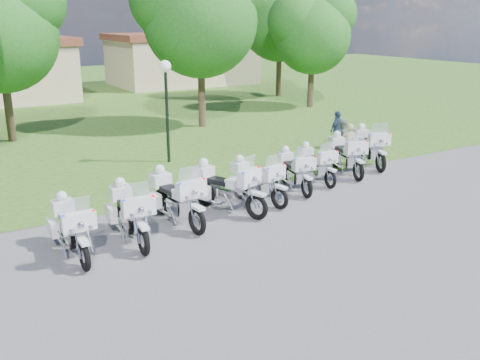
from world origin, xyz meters
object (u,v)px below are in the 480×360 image
motorcycle_0 (71,227)px  motorcycle_5 (294,170)px  motorcycle_2 (175,196)px  motorcycle_6 (316,163)px  bystander_b (341,139)px  motorcycle_1 (130,212)px  motorcycle_4 (256,180)px  motorcycle_8 (369,146)px  motorcycle_3 (225,187)px  lamp_post (166,86)px  motorcycle_7 (346,154)px  bystander_a (348,144)px  bystander_c (337,130)px

motorcycle_0 → motorcycle_5: (7.44, 1.34, -0.03)m
motorcycle_2 → motorcycle_6: motorcycle_2 is taller
bystander_b → motorcycle_1: bearing=4.6°
bystander_b → motorcycle_4: bearing=10.1°
motorcycle_0 → motorcycle_8: bearing=-168.4°
motorcycle_2 → motorcycle_3: 1.59m
motorcycle_1 → motorcycle_8: (10.18, 2.16, 0.01)m
motorcycle_1 → motorcycle_2: (1.45, 0.48, 0.02)m
motorcycle_5 → lamp_post: bearing=-56.0°
motorcycle_3 → motorcycle_4: (1.23, 0.30, -0.07)m
motorcycle_2 → motorcycle_7: bearing=-175.4°
motorcycle_3 → motorcycle_6: (4.10, 1.02, -0.11)m
motorcycle_4 → lamp_post: (-0.41, 5.56, 2.27)m
motorcycle_4 → bystander_a: bearing=-172.5°
motorcycle_2 → bystander_a: size_ratio=1.67×
bystander_c → motorcycle_6: bearing=27.1°
motorcycle_6 → motorcycle_0: bearing=18.6°
motorcycle_2 → motorcycle_3: motorcycle_3 is taller
motorcycle_0 → bystander_b: bearing=-162.6°
motorcycle_3 → motorcycle_5: bearing=171.6°
motorcycle_8 → motorcycle_1: bearing=32.7°
bystander_a → motorcycle_3: bearing=45.1°
motorcycle_0 → motorcycle_7: motorcycle_7 is taller
motorcycle_0 → motorcycle_2: bearing=-167.7°
motorcycle_6 → motorcycle_7: size_ratio=0.91×
motorcycle_1 → motorcycle_2: bearing=-157.7°
motorcycle_5 → motorcycle_3: bearing=24.9°
motorcycle_5 → bystander_b: bearing=-139.3°
motorcycle_2 → motorcycle_5: motorcycle_2 is taller
motorcycle_1 → motorcycle_4: motorcycle_1 is taller
motorcycle_4 → motorcycle_7: bearing=-179.0°
motorcycle_7 → motorcycle_8: size_ratio=0.98×
lamp_post → motorcycle_2: bearing=-112.1°
motorcycle_2 → bystander_b: (8.34, 2.83, 0.06)m
motorcycle_3 → bystander_c: bearing=-173.0°
motorcycle_0 → motorcycle_3: bearing=-171.1°
motorcycle_1 → bystander_a: 9.86m
motorcycle_7 → motorcycle_5: bearing=27.9°
motorcycle_0 → motorcycle_5: size_ratio=1.06×
motorcycle_5 → lamp_post: lamp_post is taller
bystander_a → lamp_post: bearing=-6.4°
motorcycle_2 → bystander_c: motorcycle_2 is taller
motorcycle_0 → motorcycle_3: 4.56m
bystander_c → motorcycle_4: bearing=17.2°
motorcycle_7 → motorcycle_8: bearing=-148.6°
bystander_c → motorcycle_1: bearing=10.1°
motorcycle_6 → motorcycle_8: bearing=-161.2°
motorcycle_1 → bystander_b: 10.33m
motorcycle_3 → lamp_post: size_ratio=0.65×
motorcycle_3 → lamp_post: bearing=-119.3°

